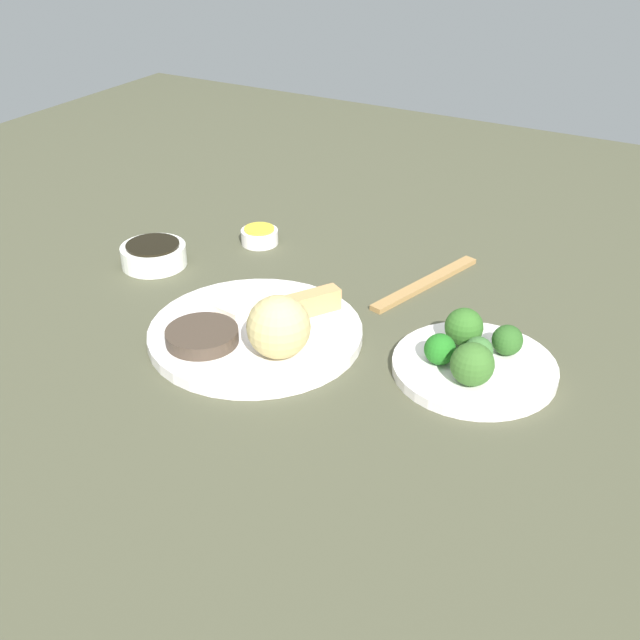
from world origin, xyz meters
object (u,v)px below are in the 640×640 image
object	(u,v)px
soy_sauce_bowl	(154,255)
chopsticks_pair	(426,283)
broccoli_plate	(474,368)
sauce_ramekin_hot_mustard	(260,237)
main_plate	(255,333)

from	to	relation	value
soy_sauce_bowl	chopsticks_pair	size ratio (longest dim) A/B	0.44
broccoli_plate	sauce_ramekin_hot_mustard	xyz separation A→B (m)	(0.19, 0.45, 0.01)
main_plate	sauce_ramekin_hot_mustard	world-z (taller)	sauce_ramekin_hot_mustard
main_plate	chopsticks_pair	xyz separation A→B (m)	(0.26, -0.14, -0.00)
chopsticks_pair	sauce_ramekin_hot_mustard	bearing A→B (deg)	89.40
sauce_ramekin_hot_mustard	chopsticks_pair	size ratio (longest dim) A/B	0.27
main_plate	chopsticks_pair	size ratio (longest dim) A/B	1.24
soy_sauce_bowl	sauce_ramekin_hot_mustard	world-z (taller)	soy_sauce_bowl
broccoli_plate	sauce_ramekin_hot_mustard	bearing A→B (deg)	67.05
soy_sauce_bowl	broccoli_plate	bearing A→B (deg)	-94.07
broccoli_plate	soy_sauce_bowl	xyz separation A→B (m)	(0.04, 0.55, 0.01)
sauce_ramekin_hot_mustard	chopsticks_pair	bearing A→B (deg)	-90.60
soy_sauce_bowl	chopsticks_pair	xyz separation A→B (m)	(0.15, -0.41, -0.01)
broccoli_plate	soy_sauce_bowl	world-z (taller)	soy_sauce_bowl
chopsticks_pair	broccoli_plate	bearing A→B (deg)	-142.03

